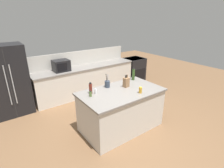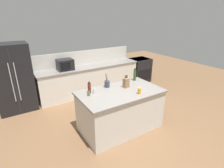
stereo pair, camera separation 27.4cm
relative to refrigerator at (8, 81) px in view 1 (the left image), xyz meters
The scene contains 14 objects.
ground_plane 3.10m from the refrigerator, 49.53° to the right, with size 14.00×14.00×0.00m, color brown.
back_counter_run 2.26m from the refrigerator, ahead, with size 3.42×0.66×0.94m.
wall_backsplash 2.25m from the refrigerator, ahead, with size 3.38×0.03×0.46m, color beige.
kitchen_island 2.99m from the refrigerator, 49.53° to the right, with size 1.84×1.06×0.94m.
refrigerator is the anchor object (origin of this frame).
range_oven 4.37m from the refrigerator, ahead, with size 0.76×0.65×0.92m.
microwave 1.42m from the refrigerator, ahead, with size 0.46×0.39×0.33m.
knife_block 3.03m from the refrigerator, 44.74° to the right, with size 0.14×0.12×0.29m.
utensil_crock 2.61m from the refrigerator, 46.55° to the right, with size 0.12×0.12×0.32m.
vinegar_bottle 2.37m from the refrigerator, 56.56° to the right, with size 0.07×0.07×0.25m.
spice_jar_oregano 2.43m from the refrigerator, 59.51° to the right, with size 0.06×0.06×0.12m.
salt_shaker 2.47m from the refrigerator, 55.78° to the right, with size 0.05×0.05×0.11m.
honey_jar 3.37m from the refrigerator, 49.81° to the right, with size 0.07×0.07×0.14m.
olive_oil_bottle 3.22m from the refrigerator, 35.73° to the right, with size 0.07×0.07×0.31m.
Camera 1 is at (-2.23, -2.71, 2.49)m, focal length 28.00 mm.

